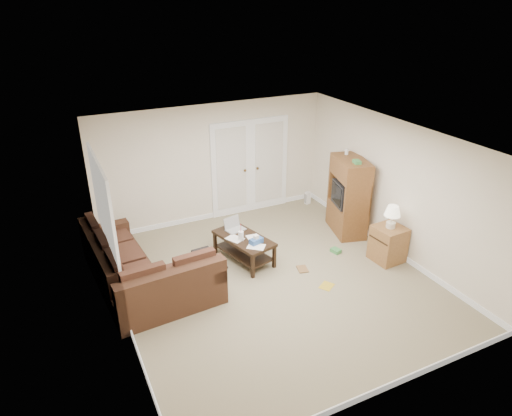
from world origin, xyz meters
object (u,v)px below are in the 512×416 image
coffee_table (243,247)px  side_cabinet (388,241)px  tv_armoire (348,196)px  sectional_sofa (139,274)px

coffee_table → side_cabinet: size_ratio=1.18×
tv_armoire → side_cabinet: bearing=-74.8°
sectional_sofa → side_cabinet: (4.31, -1.02, 0.08)m
side_cabinet → sectional_sofa: bearing=162.8°
coffee_table → side_cabinet: (2.38, -1.15, 0.13)m
sectional_sofa → side_cabinet: bearing=-17.6°
tv_armoire → coffee_table: bearing=-162.2°
sectional_sofa → coffee_table: size_ratio=2.06×
coffee_table → side_cabinet: bearing=-40.8°
coffee_table → tv_armoire: bearing=-12.2°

